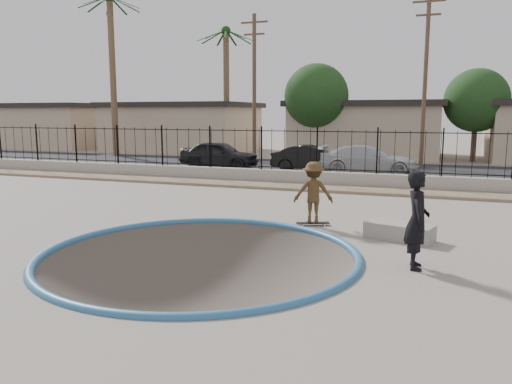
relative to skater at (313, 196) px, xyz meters
The scene contains 23 objects.
ground 9.66m from the skater, 100.02° to the left, with size 120.00×120.00×2.20m, color slate.
bowl_pit 4.11m from the skater, 114.15° to the right, with size 6.84×6.84×1.80m, color #483F37, non-canonical shape.
coping_ring 4.11m from the skater, 114.15° to the right, with size 7.04×7.04×0.20m, color #2B608E.
rock_strip 6.77m from the skater, 104.17° to the left, with size 42.00×1.60×0.11m, color tan.
retaining_wall 7.82m from the skater, 102.19° to the left, with size 42.00×0.45×0.60m, color gray.
fence 7.83m from the skater, 102.19° to the left, with size 40.00×0.04×1.80m.
street 14.44m from the skater, 96.56° to the left, with size 90.00×8.00×0.04m, color black.
house_west_far 38.05m from the skater, 141.21° to the left, with size 10.60×8.60×3.90m.
house_west 29.09m from the skater, 124.94° to the left, with size 11.60×8.60×3.90m.
house_center 23.91m from the skater, 93.96° to the left, with size 10.60×8.60×3.90m.
palm_left 26.43m from the skater, 137.11° to the left, with size 2.30×2.30×11.30m.
palm_mid 24.99m from the skater, 118.64° to the left, with size 2.30×2.30×9.30m.
utility_pole_left 18.44m from the skater, 115.10° to the left, with size 1.70×0.24×9.00m.
utility_pole_mid 17.00m from the skater, 81.80° to the left, with size 1.70×0.24×9.50m.
street_tree_left 21.12m from the skater, 102.88° to the left, with size 4.32×4.32×6.36m.
street_tree_mid 22.19m from the skater, 75.91° to the left, with size 3.96×3.96×5.83m.
skater is the anchor object (origin of this frame).
skateboard 0.77m from the skater, 126.87° to the right, with size 0.93×0.58×0.08m.
videographer 4.15m from the skater, 47.37° to the right, with size 0.72×0.47×1.96m, color black.
concrete_ledge 2.56m from the skater, 18.50° to the right, with size 1.60×0.70×0.40m, color gray.
car_a 14.85m from the skater, 123.89° to the left, with size 1.76×4.38×1.49m, color black.
car_b 12.69m from the skater, 103.68° to the left, with size 1.44×4.13×1.36m, color black.
car_c 12.26m from the skater, 90.36° to the left, with size 2.00×4.93×1.43m, color #BBBBBD.
Camera 1 is at (4.72, -10.50, 3.07)m, focal length 35.00 mm.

